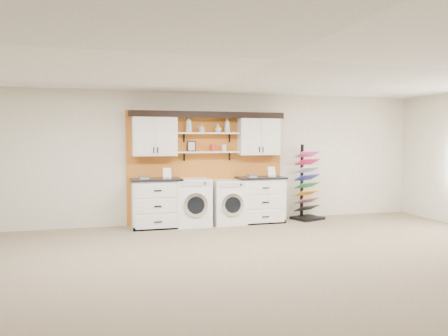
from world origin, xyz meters
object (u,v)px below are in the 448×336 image
object	(u,v)px
base_cabinet_left	(156,203)
dryer	(228,202)
base_cabinet_right	(261,200)
washer	(193,202)
sample_rack	(307,196)

from	to	relation	value
base_cabinet_left	dryer	size ratio (longest dim) A/B	1.10
base_cabinet_right	dryer	bearing A→B (deg)	-179.74
base_cabinet_right	dryer	size ratio (longest dim) A/B	1.08
washer	dryer	size ratio (longest dim) A/B	1.05
base_cabinet_right	washer	world-z (taller)	base_cabinet_right
base_cabinet_left	dryer	distance (m)	1.53
washer	dryer	xyz separation A→B (m)	(0.77, 0.00, -0.02)
base_cabinet_left	washer	size ratio (longest dim) A/B	1.04
base_cabinet_right	washer	distance (m)	1.51
washer	base_cabinet_right	bearing A→B (deg)	0.13
base_cabinet_right	sample_rack	bearing A→B (deg)	1.77
washer	dryer	distance (m)	0.77
base_cabinet_right	sample_rack	world-z (taller)	sample_rack
washer	base_cabinet_left	bearing A→B (deg)	179.75
washer	sample_rack	xyz separation A→B (m)	(2.62, 0.04, 0.04)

